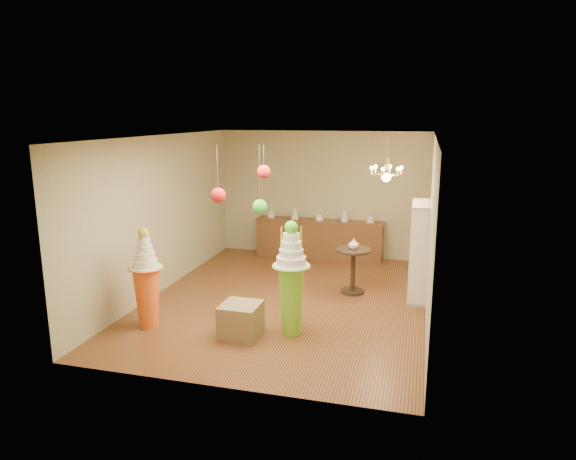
% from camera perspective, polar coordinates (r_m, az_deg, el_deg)
% --- Properties ---
extents(floor, '(6.50, 6.50, 0.00)m').
position_cam_1_polar(floor, '(9.65, -0.11, -7.74)').
color(floor, brown).
rests_on(floor, ground).
extents(ceiling, '(6.50, 6.50, 0.00)m').
position_cam_1_polar(ceiling, '(9.05, -0.12, 10.35)').
color(ceiling, white).
rests_on(ceiling, ground).
extents(wall_back, '(5.00, 0.04, 3.00)m').
position_cam_1_polar(wall_back, '(12.35, 3.80, 3.97)').
color(wall_back, tan).
rests_on(wall_back, ground).
extents(wall_front, '(5.00, 0.04, 3.00)m').
position_cam_1_polar(wall_front, '(6.25, -7.88, -4.87)').
color(wall_front, tan).
rests_on(wall_front, ground).
extents(wall_left, '(0.04, 6.50, 3.00)m').
position_cam_1_polar(wall_left, '(10.16, -13.87, 1.71)').
color(wall_left, tan).
rests_on(wall_left, ground).
extents(wall_right, '(0.04, 6.50, 3.00)m').
position_cam_1_polar(wall_right, '(8.93, 15.57, 0.13)').
color(wall_right, tan).
rests_on(wall_right, ground).
extents(pedestal_green, '(0.73, 0.73, 1.82)m').
position_cam_1_polar(pedestal_green, '(7.96, 0.36, -6.25)').
color(pedestal_green, '#76C02A').
rests_on(pedestal_green, floor).
extents(pedestal_orange, '(0.60, 0.60, 1.65)m').
position_cam_1_polar(pedestal_orange, '(8.58, -15.40, -6.25)').
color(pedestal_orange, '#E75A1A').
rests_on(pedestal_orange, floor).
extents(burlap_riser, '(0.59, 0.59, 0.53)m').
position_cam_1_polar(burlap_riser, '(8.08, -5.26, -9.98)').
color(burlap_riser, olive).
rests_on(burlap_riser, floor).
extents(sideboard, '(3.04, 0.54, 1.16)m').
position_cam_1_polar(sideboard, '(12.28, 3.48, -0.94)').
color(sideboard, brown).
rests_on(sideboard, floor).
extents(shelving_unit, '(0.33, 1.20, 1.80)m').
position_cam_1_polar(shelving_unit, '(9.85, 14.39, -2.23)').
color(shelving_unit, beige).
rests_on(shelving_unit, floor).
extents(round_table, '(0.89, 0.89, 0.87)m').
position_cam_1_polar(round_table, '(9.93, 7.24, -3.82)').
color(round_table, black).
rests_on(round_table, floor).
extents(vase, '(0.25, 0.25, 0.21)m').
position_cam_1_polar(vase, '(9.82, 7.31, -1.51)').
color(vase, beige).
rests_on(vase, round_table).
extents(pom_red_left, '(0.22, 0.22, 0.86)m').
position_cam_1_polar(pom_red_left, '(7.42, -7.75, 3.86)').
color(pom_red_left, '#463C32').
rests_on(pom_red_left, ceiling).
extents(pom_green_mid, '(0.22, 0.22, 1.09)m').
position_cam_1_polar(pom_green_mid, '(7.75, -3.15, 2.62)').
color(pom_green_mid, '#463C32').
rests_on(pom_green_mid, ceiling).
extents(pom_red_right, '(0.19, 0.19, 0.53)m').
position_cam_1_polar(pom_red_right, '(7.47, -2.69, 6.51)').
color(pom_red_right, '#463C32').
rests_on(pom_red_right, ceiling).
extents(chandelier, '(0.83, 0.83, 0.85)m').
position_cam_1_polar(chandelier, '(9.66, 10.87, 6.12)').
color(chandelier, gold).
rests_on(chandelier, ceiling).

